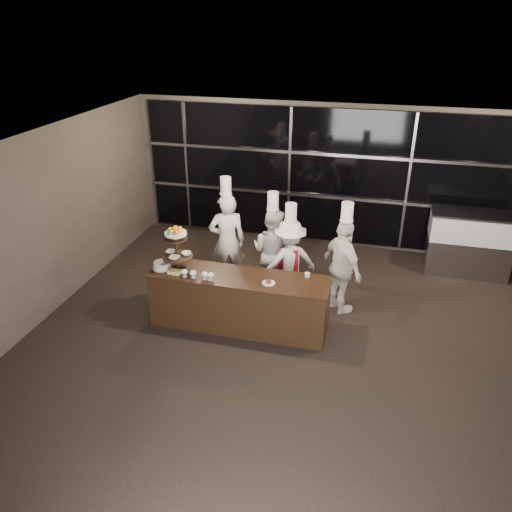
% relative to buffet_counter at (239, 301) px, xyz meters
% --- Properties ---
extents(room, '(10.00, 10.00, 10.00)m').
position_rel_buffet_counter_xyz_m(room, '(1.30, -1.43, 1.03)').
color(room, black).
rests_on(room, ground).
extents(window_wall, '(8.60, 0.10, 2.80)m').
position_rel_buffet_counter_xyz_m(window_wall, '(1.30, 3.51, 1.04)').
color(window_wall, black).
rests_on(window_wall, ground).
extents(buffet_counter, '(2.84, 0.74, 0.92)m').
position_rel_buffet_counter_xyz_m(buffet_counter, '(0.00, 0.00, 0.00)').
color(buffet_counter, black).
rests_on(buffet_counter, ground).
extents(display_stand, '(0.48, 0.48, 0.74)m').
position_rel_buffet_counter_xyz_m(display_stand, '(-1.00, -0.00, 0.87)').
color(display_stand, black).
rests_on(display_stand, buffet_counter).
extents(compotes, '(0.54, 0.11, 0.12)m').
position_rel_buffet_counter_xyz_m(compotes, '(-0.58, -0.22, 0.54)').
color(compotes, silver).
rests_on(compotes, buffet_counter).
extents(layer_cake, '(0.30, 0.30, 0.11)m').
position_rel_buffet_counter_xyz_m(layer_cake, '(-1.26, -0.05, 0.51)').
color(layer_cake, white).
rests_on(layer_cake, buffet_counter).
extents(pastry_squares, '(0.19, 0.13, 0.05)m').
position_rel_buffet_counter_xyz_m(pastry_squares, '(-0.99, -0.16, 0.48)').
color(pastry_squares, '#E9D972').
rests_on(pastry_squares, buffet_counter).
extents(small_plate, '(0.20, 0.20, 0.05)m').
position_rel_buffet_counter_xyz_m(small_plate, '(0.50, -0.10, 0.47)').
color(small_plate, white).
rests_on(small_plate, buffet_counter).
extents(chef_cup, '(0.08, 0.08, 0.07)m').
position_rel_buffet_counter_xyz_m(chef_cup, '(1.03, 0.25, 0.49)').
color(chef_cup, white).
rests_on(chef_cup, buffet_counter).
extents(display_case, '(1.53, 0.67, 1.24)m').
position_rel_buffet_counter_xyz_m(display_case, '(3.73, 2.87, 0.22)').
color(display_case, '#A5A5AA').
rests_on(display_case, ground).
extents(chef_a, '(0.77, 0.65, 2.09)m').
position_rel_buffet_counter_xyz_m(chef_a, '(-0.57, 1.23, 0.45)').
color(chef_a, silver).
rests_on(chef_a, ground).
extents(chef_b, '(0.92, 0.81, 1.89)m').
position_rel_buffet_counter_xyz_m(chef_b, '(0.25, 1.24, 0.34)').
color(chef_b, silver).
rests_on(chef_b, ground).
extents(chef_c, '(1.12, 0.99, 1.81)m').
position_rel_buffet_counter_xyz_m(chef_c, '(0.61, 1.00, 0.30)').
color(chef_c, silver).
rests_on(chef_c, ground).
extents(chef_d, '(0.92, 1.01, 1.95)m').
position_rel_buffet_counter_xyz_m(chef_d, '(1.52, 0.89, 0.38)').
color(chef_d, white).
rests_on(chef_d, ground).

